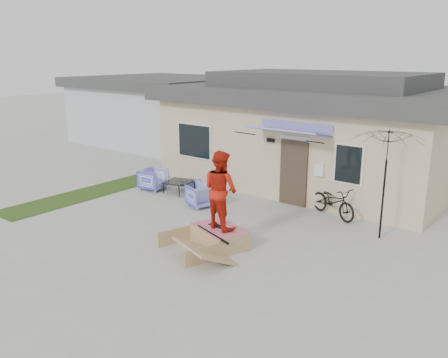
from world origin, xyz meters
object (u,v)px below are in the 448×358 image
Objects in this scene: armchair_right at (201,195)px; armchair_left at (153,178)px; loveseat at (204,184)px; skater at (221,188)px; bicycle at (333,198)px; skate_ramp at (219,236)px; skateboard at (221,227)px; coffee_table at (179,187)px; patio_umbrella at (385,174)px.

armchair_left is at bearing -78.45° from armchair_right.
skater reaches higher than loveseat.
loveseat is at bearing -122.44° from armchair_right.
skate_ramp is (-1.31, -3.76, -0.34)m from bicycle.
skate_ramp is 0.26m from skateboard.
armchair_right is at bearing -29.10° from skater.
loveseat is 4.76m from skateboard.
armchair_left is at bearing 124.87° from bicycle.
armchair_left reaches higher than armchair_right.
skate_ramp is (3.41, -3.34, -0.05)m from loveseat.
coffee_table is 4.79m from skate_ramp.
skater is at bearing 90.00° from skate_ramp.
skater is (0.01, 0.04, 1.26)m from skate_ramp.
patio_umbrella reaches higher than skateboard.
armchair_left reaches higher than coffee_table.
loveseat is at bearing -33.53° from skater.
skater is (0.00, 0.00, 1.00)m from skateboard.
bicycle reaches higher than coffee_table.
skater reaches higher than bicycle.
coffee_table is 0.48× the size of bicycle.
bicycle is at bearing 134.89° from armchair_right.
armchair_left is 0.47× the size of bicycle.
patio_umbrella is at bearing 2.46° from coffee_table.
bicycle is 2.23m from patio_umbrella.
skater is (-3.01, -2.93, -0.26)m from patio_umbrella.
bicycle is 2.37× the size of skateboard.
armchair_right is (1.00, -1.30, 0.11)m from loveseat.
skater is (3.43, -3.30, 1.20)m from loveseat.
patio_umbrella is at bearing -125.38° from skater.
patio_umbrella is 4.50m from skate_ramp.
patio_umbrella is 2.93× the size of skateboard.
skate_ramp is at bearing -33.94° from coffee_table.
patio_umbrella is 4.39m from skateboard.
loveseat is at bearing 117.96° from bicycle.
skateboard is at bearing 90.00° from skate_ramp.
loveseat reaches higher than skate_ramp.
loveseat is 0.78× the size of skate_ramp.
armchair_right is 0.90× the size of coffee_table.
loveseat is 1.86× the size of armchair_right.
armchair_right is 3.16m from skate_ramp.
bicycle is at bearing -88.69° from armchair_left.
armchair_right is 3.33m from skater.
loveseat is 0.87m from coffee_table.
coffee_table is 0.44× the size of skater.
loveseat is at bearing 141.89° from skateboard.
skate_ramp is at bearing 82.09° from skater.
loveseat is 4.90m from skater.
loveseat is at bearing -70.49° from armchair_left.
bicycle is 0.81× the size of patio_umbrella.
coffee_table is (-1.56, 0.64, -0.17)m from armchair_right.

